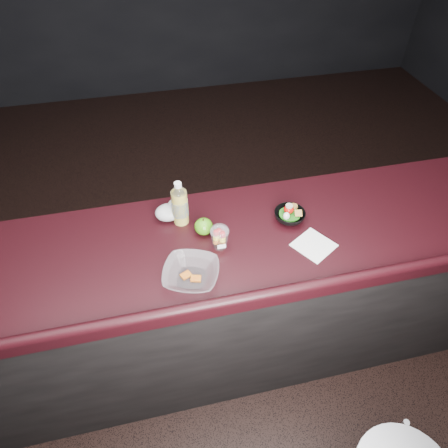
{
  "coord_description": "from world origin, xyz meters",
  "views": [
    {
      "loc": [
        -0.21,
        -0.94,
        2.36
      ],
      "look_at": [
        0.08,
        0.32,
        1.1
      ],
      "focal_mm": 32.0,
      "sensor_mm": 36.0,
      "label": 1
    }
  ],
  "objects_px": {
    "fruit_cup": "(220,237)",
    "snack_bowl": "(289,215)",
    "lemonade_bottle": "(180,206)",
    "takeout_bowl": "(191,274)",
    "green_apple": "(204,226)"
  },
  "relations": [
    {
      "from": "green_apple",
      "to": "snack_bowl",
      "type": "bearing_deg",
      "value": -0.32
    },
    {
      "from": "fruit_cup",
      "to": "snack_bowl",
      "type": "relative_size",
      "value": 0.63
    },
    {
      "from": "snack_bowl",
      "to": "green_apple",
      "type": "bearing_deg",
      "value": 179.68
    },
    {
      "from": "lemonade_bottle",
      "to": "takeout_bowl",
      "type": "xyz_separation_m",
      "value": [
        -0.01,
        -0.35,
        -0.07
      ]
    },
    {
      "from": "fruit_cup",
      "to": "snack_bowl",
      "type": "bearing_deg",
      "value": 15.18
    },
    {
      "from": "lemonade_bottle",
      "to": "fruit_cup",
      "type": "distance_m",
      "value": 0.25
    },
    {
      "from": "green_apple",
      "to": "takeout_bowl",
      "type": "bearing_deg",
      "value": -111.72
    },
    {
      "from": "snack_bowl",
      "to": "takeout_bowl",
      "type": "relative_size",
      "value": 0.65
    },
    {
      "from": "fruit_cup",
      "to": "green_apple",
      "type": "distance_m",
      "value": 0.12
    },
    {
      "from": "takeout_bowl",
      "to": "fruit_cup",
      "type": "bearing_deg",
      "value": 44.52
    },
    {
      "from": "fruit_cup",
      "to": "takeout_bowl",
      "type": "bearing_deg",
      "value": -135.48
    },
    {
      "from": "lemonade_bottle",
      "to": "fruit_cup",
      "type": "bearing_deg",
      "value": -54.22
    },
    {
      "from": "fruit_cup",
      "to": "green_apple",
      "type": "relative_size",
      "value": 1.37
    },
    {
      "from": "green_apple",
      "to": "snack_bowl",
      "type": "xyz_separation_m",
      "value": [
        0.42,
        -0.0,
        -0.01
      ]
    },
    {
      "from": "lemonade_bottle",
      "to": "takeout_bowl",
      "type": "distance_m",
      "value": 0.36
    }
  ]
}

